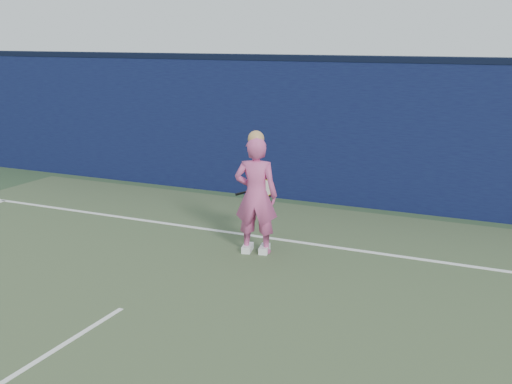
% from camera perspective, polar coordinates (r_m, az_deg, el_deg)
% --- Properties ---
extents(ground, '(80.00, 80.00, 0.00)m').
position_cam_1_polar(ground, '(6.63, -17.14, -13.18)').
color(ground, '#2C462B').
rests_on(ground, ground).
extents(backstop_wall, '(24.00, 0.40, 2.50)m').
position_cam_1_polar(backstop_wall, '(11.69, 4.06, 5.43)').
color(backstop_wall, '#0C0F36').
rests_on(backstop_wall, ground).
extents(wall_cap, '(24.00, 0.42, 0.10)m').
position_cam_1_polar(wall_cap, '(11.57, 4.17, 11.81)').
color(wall_cap, black).
rests_on(wall_cap, backstop_wall).
extents(player, '(0.67, 0.52, 1.70)m').
position_cam_1_polar(player, '(8.73, 0.00, -0.27)').
color(player, '#CC4F8C').
rests_on(player, ground).
extents(racket, '(0.57, 0.22, 0.31)m').
position_cam_1_polar(racket, '(9.15, 0.56, 0.31)').
color(racket, black).
rests_on(racket, ground).
extents(court_lines, '(11.00, 12.04, 0.01)m').
position_cam_1_polar(court_lines, '(6.42, -19.16, -14.18)').
color(court_lines, white).
rests_on(court_lines, court_surface).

